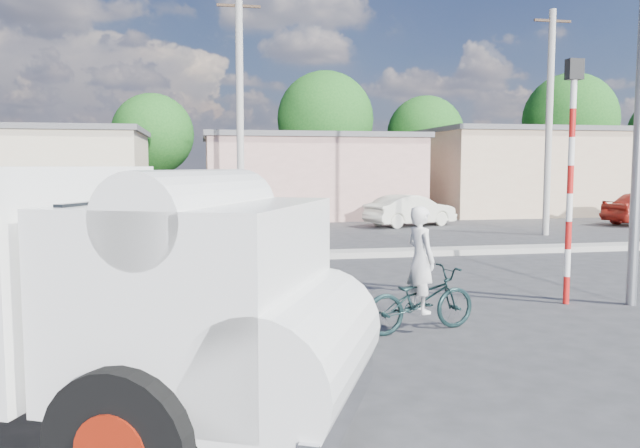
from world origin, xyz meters
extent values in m
plane|color=#2C2C2F|center=(0.00, 0.00, 0.00)|extent=(120.00, 120.00, 0.00)
cube|color=#99968E|center=(0.00, 8.00, 0.08)|extent=(40.00, 0.80, 0.16)
cylinder|color=black|center=(-3.84, -4.21, 0.55)|extent=(1.14, 0.75, 1.10)
cylinder|color=#A31E0B|center=(-3.84, -4.21, 0.55)|extent=(0.64, 0.55, 0.54)
cylinder|color=black|center=(-2.96, -2.29, 0.55)|extent=(1.14, 0.75, 1.10)
cylinder|color=#A31E0B|center=(-2.96, -2.29, 0.55)|extent=(0.64, 0.55, 0.54)
cube|color=black|center=(-5.04, -2.49, 0.63)|extent=(4.74, 3.12, 0.18)
cube|color=white|center=(-3.31, -3.29, 1.40)|extent=(2.50, 2.62, 1.55)
cylinder|color=white|center=(-2.53, -3.65, 0.95)|extent=(1.86, 2.33, 1.10)
cylinder|color=white|center=(-3.31, -3.29, 2.11)|extent=(1.50, 2.16, 0.70)
cube|color=silver|center=(-2.17, -3.82, 0.55)|extent=(1.03, 2.02, 0.28)
cube|color=black|center=(-3.95, -3.00, 1.86)|extent=(0.79, 1.58, 0.70)
imported|color=black|center=(-0.06, 0.18, 0.49)|extent=(1.95, 1.04, 0.98)
imported|color=white|center=(-0.06, 0.18, 0.80)|extent=(0.50, 0.65, 1.60)
imported|color=silver|center=(5.28, 16.15, 0.65)|extent=(4.19, 2.68, 1.30)
cylinder|color=red|center=(3.20, 1.50, 0.25)|extent=(0.11, 0.11, 0.50)
cylinder|color=white|center=(3.20, 1.50, 0.75)|extent=(0.11, 0.11, 0.50)
cylinder|color=red|center=(3.20, 1.50, 1.25)|extent=(0.11, 0.11, 0.50)
cylinder|color=white|center=(3.20, 1.50, 1.75)|extent=(0.11, 0.11, 0.50)
cylinder|color=red|center=(3.20, 1.50, 2.25)|extent=(0.11, 0.11, 0.50)
cylinder|color=white|center=(3.20, 1.50, 2.75)|extent=(0.11, 0.11, 0.50)
cylinder|color=red|center=(3.20, 1.50, 3.25)|extent=(0.11, 0.11, 0.50)
cylinder|color=white|center=(3.20, 1.50, 3.75)|extent=(0.11, 0.11, 0.50)
cube|color=black|center=(3.20, 1.50, 4.18)|extent=(0.28, 0.18, 0.36)
cube|color=beige|center=(-12.00, 22.00, 2.00)|extent=(12.00, 7.00, 4.00)
cube|color=#59595B|center=(-12.00, 22.00, 4.12)|extent=(12.30, 7.30, 0.24)
cube|color=tan|center=(2.00, 22.00, 1.90)|extent=(10.00, 7.00, 3.80)
cube|color=#59595B|center=(2.00, 22.00, 3.92)|extent=(10.30, 7.30, 0.24)
cube|color=tan|center=(14.00, 22.00, 2.10)|extent=(11.00, 7.00, 4.20)
cube|color=#59595B|center=(14.00, 22.00, 4.32)|extent=(11.30, 7.30, 0.24)
cylinder|color=#38281E|center=(-6.00, 29.00, 1.74)|extent=(0.36, 0.36, 3.47)
sphere|color=#286B20|center=(-6.00, 29.00, 4.34)|extent=(4.71, 4.71, 4.71)
cylinder|color=#38281E|center=(4.00, 28.00, 2.10)|extent=(0.36, 0.36, 4.20)
sphere|color=#286B20|center=(4.00, 28.00, 5.25)|extent=(5.70, 5.70, 5.70)
cylinder|color=#38281E|center=(11.00, 30.00, 1.82)|extent=(0.36, 0.36, 3.64)
sphere|color=#286B20|center=(11.00, 30.00, 4.55)|extent=(4.94, 4.94, 4.94)
cylinder|color=#38281E|center=(20.00, 28.00, 2.18)|extent=(0.36, 0.36, 4.37)
sphere|color=#286B20|center=(20.00, 28.00, 5.46)|extent=(5.93, 5.93, 5.93)
cylinder|color=#99968E|center=(-2.00, 12.00, 4.00)|extent=(0.24, 0.24, 8.00)
cube|color=#38281E|center=(-2.00, 12.00, 7.60)|extent=(1.40, 0.08, 0.08)
cylinder|color=#99968E|center=(9.00, 12.00, 4.00)|extent=(0.24, 0.24, 8.00)
cube|color=#38281E|center=(9.00, 12.00, 7.60)|extent=(1.40, 0.08, 0.08)
camera|label=1|loc=(-3.27, -8.60, 2.48)|focal=35.00mm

